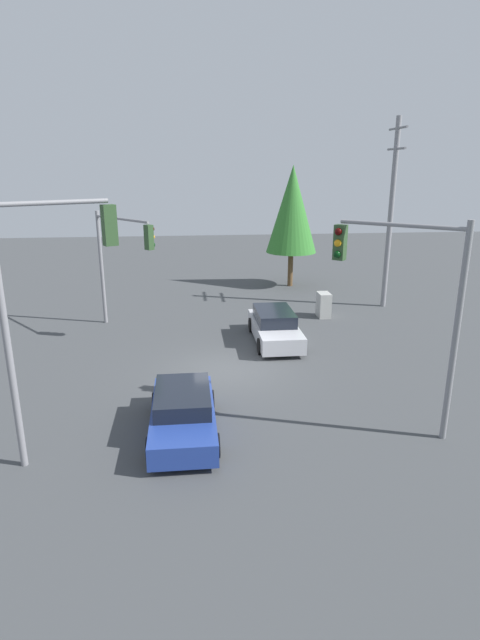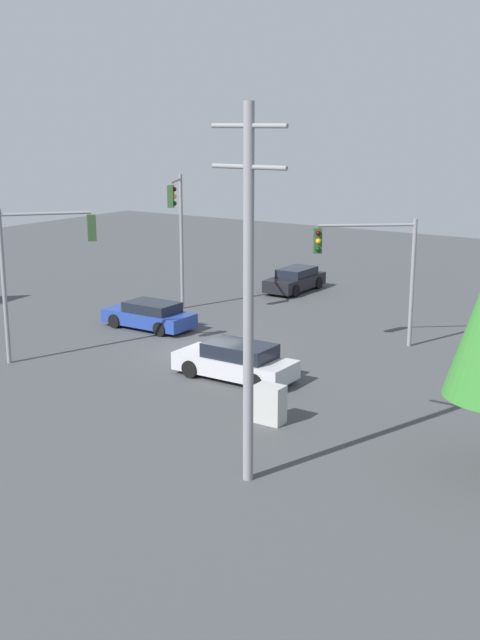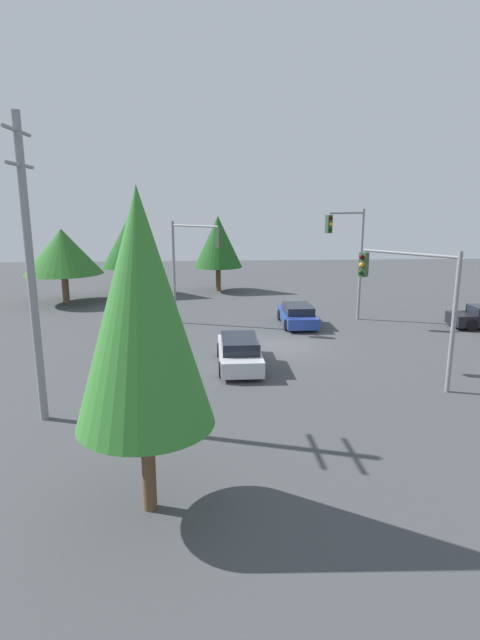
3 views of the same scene
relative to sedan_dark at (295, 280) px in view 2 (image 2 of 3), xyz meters
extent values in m
plane|color=#424447|center=(-3.10, 12.93, -0.66)|extent=(80.00, 80.00, 0.00)
cube|color=black|center=(0.00, 0.05, -0.12)|extent=(1.72, 4.39, 0.69)
cube|color=black|center=(0.00, -0.17, 0.45)|extent=(1.51, 2.42, 0.45)
cylinder|color=black|center=(-0.82, 1.41, -0.31)|extent=(0.22, 0.70, 0.70)
cylinder|color=black|center=(0.82, 1.41, -0.31)|extent=(0.22, 0.70, 0.70)
cylinder|color=black|center=(-0.82, -1.31, -0.31)|extent=(0.22, 0.70, 0.70)
cylinder|color=black|center=(0.82, -1.31, -0.31)|extent=(0.22, 0.70, 0.70)
cube|color=silver|center=(-6.19, 15.36, -0.12)|extent=(4.73, 1.82, 0.69)
cube|color=black|center=(-6.43, 15.36, 0.49)|extent=(2.60, 1.61, 0.54)
cylinder|color=black|center=(-4.73, 16.23, -0.31)|extent=(0.69, 0.22, 0.69)
cylinder|color=black|center=(-4.73, 14.50, -0.31)|extent=(0.69, 0.22, 0.69)
cylinder|color=black|center=(-7.66, 16.23, -0.31)|extent=(0.69, 0.22, 0.69)
cylinder|color=black|center=(-7.66, 14.50, -0.31)|extent=(0.69, 0.22, 0.69)
cube|color=#233D93|center=(1.49, 11.29, -0.15)|extent=(4.44, 1.83, 0.64)
cube|color=black|center=(1.27, 11.29, 0.40)|extent=(2.44, 1.61, 0.47)
cylinder|color=black|center=(2.86, 12.16, -0.32)|extent=(0.67, 0.22, 0.67)
cylinder|color=black|center=(2.86, 10.42, -0.32)|extent=(0.67, 0.22, 0.67)
cylinder|color=black|center=(0.11, 12.16, -0.32)|extent=(0.67, 0.22, 0.67)
cylinder|color=black|center=(0.11, 10.42, -0.32)|extent=(0.67, 0.22, 0.67)
cylinder|color=gray|center=(2.57, 18.78, 2.47)|extent=(0.18, 0.18, 6.26)
cylinder|color=gray|center=(1.41, 17.45, 5.35)|extent=(2.42, 2.75, 0.12)
cube|color=#2D4C28|center=(0.24, 16.11, 4.72)|extent=(0.43, 0.44, 1.05)
sphere|color=#360503|center=(0.37, 16.00, 5.06)|extent=(0.22, 0.22, 0.22)
sphere|color=orange|center=(0.37, 16.00, 4.72)|extent=(0.22, 0.22, 0.22)
sphere|color=black|center=(0.37, 16.00, 4.39)|extent=(0.22, 0.22, 0.22)
cylinder|color=gray|center=(2.71, 7.10, 2.83)|extent=(0.18, 0.18, 6.97)
cylinder|color=gray|center=(2.05, 8.34, 6.06)|extent=(1.43, 2.52, 0.12)
cube|color=#2D4C28|center=(1.39, 9.57, 5.44)|extent=(0.41, 0.43, 1.05)
sphere|color=#360503|center=(1.23, 9.49, 5.77)|extent=(0.22, 0.22, 0.22)
sphere|color=orange|center=(1.23, 9.49, 5.44)|extent=(0.22, 0.22, 0.22)
sphere|color=black|center=(1.23, 9.49, 5.10)|extent=(0.22, 0.22, 0.22)
cylinder|color=gray|center=(-9.98, 7.36, 2.12)|extent=(0.18, 0.18, 5.56)
cylinder|color=gray|center=(-8.36, 8.67, 4.65)|extent=(3.32, 2.70, 0.12)
cube|color=#2D4C28|center=(-6.74, 9.97, 4.03)|extent=(0.44, 0.43, 1.05)
sphere|color=#360503|center=(-6.85, 10.10, 4.37)|extent=(0.22, 0.22, 0.22)
sphere|color=orange|center=(-6.85, 10.10, 4.03)|extent=(0.22, 0.22, 0.22)
sphere|color=black|center=(-6.85, 10.10, 3.69)|extent=(0.22, 0.22, 0.22)
cylinder|color=gray|center=(-11.47, 22.50, 4.36)|extent=(0.28, 0.28, 10.04)
cylinder|color=gray|center=(-11.47, 22.50, 8.78)|extent=(2.20, 0.12, 0.12)
cylinder|color=gray|center=(-11.47, 22.50, 7.78)|extent=(2.20, 0.12, 0.12)
cube|color=#B2B2AD|center=(-9.75, 18.57, -0.01)|extent=(0.94, 0.60, 1.29)
camera|label=1|loc=(14.74, 11.55, 6.88)|focal=28.00mm
camera|label=2|loc=(-22.58, 39.50, 8.89)|focal=45.00mm
camera|label=3|loc=(-27.97, 16.84, 6.64)|focal=28.00mm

